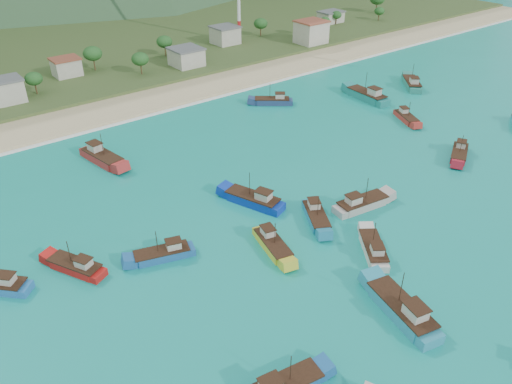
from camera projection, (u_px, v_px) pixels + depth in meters
ground at (352, 239)px, 84.15m from camera, size 600.00×600.00×0.00m
beach at (139, 103)px, 137.34m from camera, size 400.00×18.00×1.20m
land at (61, 53)px, 178.41m from camera, size 400.00×110.00×2.40m
surf_line at (155, 113)px, 130.94m from camera, size 400.00×2.50×0.08m
village at (132, 60)px, 155.65m from camera, size 203.16×34.06×7.54m
vegetation at (101, 62)px, 151.94m from camera, size 271.20×26.09×9.01m
boat_0 at (402, 311)px, 68.54m from camera, size 6.46×13.03×7.39m
boat_2 at (254, 200)px, 92.91m from camera, size 7.20×12.13×6.88m
boat_3 at (361, 204)px, 91.85m from camera, size 11.41×4.81×6.54m
boat_4 at (102, 158)px, 107.31m from camera, size 5.69×12.84×7.33m
boat_6 at (459, 154)px, 109.39m from camera, size 10.34×7.47×5.99m
boat_7 at (406, 118)px, 126.67m from camera, size 6.63×9.71×5.58m
boat_9 at (316, 217)px, 88.52m from camera, size 7.53×10.21×5.94m
boat_10 at (76, 267)px, 76.84m from camera, size 7.01×10.05×5.79m
boat_13 at (273, 245)px, 81.54m from camera, size 5.26×10.44×5.92m
boat_16 at (373, 250)px, 80.51m from camera, size 8.14×9.66×5.81m
boat_18 at (273, 101)px, 136.19m from camera, size 10.13×9.01×6.21m
boat_21 at (367, 96)px, 138.75m from camera, size 4.97×13.82×8.02m
boat_24 at (412, 84)px, 147.76m from camera, size 10.65×11.41×7.13m
boat_26 at (163, 254)px, 79.49m from camera, size 10.21×5.68×5.79m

